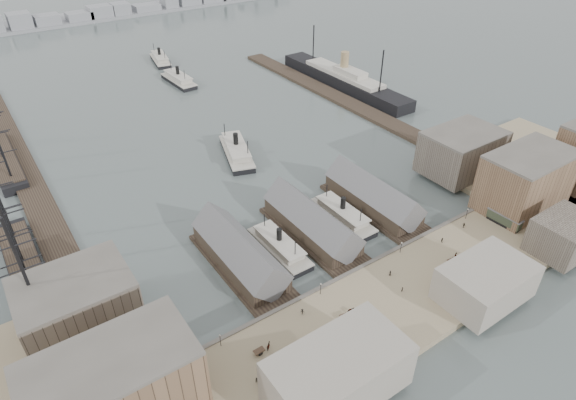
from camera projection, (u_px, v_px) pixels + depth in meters
ground at (346, 264)px, 141.75m from camera, size 900.00×900.00×0.00m
quay at (395, 303)px, 127.58m from camera, size 180.00×30.00×2.00m
seawall at (358, 271)px, 137.56m from camera, size 180.00×1.20×2.30m
east_land at (559, 179)px, 179.01m from camera, size 70.00×80.00×2.00m
west_wharf at (29, 183)px, 177.41m from camera, size 10.00×220.00×1.60m
east_wharf at (348, 103)px, 239.18m from camera, size 10.00×180.00×1.60m
ferry_shed_west at (240, 254)px, 138.41m from camera, size 14.00×42.00×12.60m
ferry_shed_center at (312, 223)px, 150.63m from camera, size 14.00×42.00×12.60m
ferry_shed_east at (373, 197)px, 162.84m from camera, size 14.00×42.00×12.60m
warehouse_west_front at (117, 391)px, 94.52m from camera, size 32.00×18.00×18.00m
warehouse_west_back at (78, 305)px, 116.06m from camera, size 26.00×20.00×14.00m
warehouse_east_front at (525, 181)px, 158.12m from camera, size 30.00×18.00×19.00m
warehouse_east_back at (461, 152)px, 178.55m from camera, size 28.00×20.00×15.00m
street_bldg_center at (486, 282)px, 125.43m from camera, size 24.00×16.00×10.00m
street_bldg_west at (338, 373)px, 101.38m from camera, size 30.00×16.00×12.00m
street_bldg_east at (564, 235)px, 140.91m from camera, size 18.00×14.00×11.00m
lamp_post_far_w at (220, 338)px, 113.20m from camera, size 0.44×0.44×3.92m
lamp_post_near_w at (321, 287)px, 127.29m from camera, size 0.44×0.44×3.92m
lamp_post_near_e at (401, 245)px, 141.38m from camera, size 0.44×0.44×3.92m
lamp_post_far_e at (467, 212)px, 155.47m from camera, size 0.44×0.44×3.92m
far_shore at (59, 18)px, 365.95m from camera, size 500.00×40.00×15.72m
ferry_docked_west at (279, 246)px, 145.19m from camera, size 7.65×25.51×9.11m
ferry_docked_east at (342, 215)px, 158.43m from camera, size 7.93×26.45×9.44m
ferry_open_near at (237, 151)px, 194.23m from camera, size 18.09×31.78×10.87m
ferry_open_mid at (179, 79)px, 262.33m from camera, size 9.60×28.60×10.10m
ferry_open_far at (160, 59)px, 291.36m from camera, size 12.80×27.77×9.55m
sailing_ship_near at (29, 277)px, 133.19m from camera, size 8.75×60.26×35.96m
sailing_ship_mid at (4, 160)px, 188.03m from camera, size 8.75×50.58×35.99m
ocean_steamer at (344, 79)px, 257.95m from camera, size 12.68×92.69×18.54m
tram at (504, 219)px, 153.19m from camera, size 3.48×11.56×4.07m
horse_cart_left at (266, 347)px, 113.31m from camera, size 4.70×1.52×1.73m
horse_cart_center at (350, 312)px, 122.38m from camera, size 5.04×2.14×1.69m
horse_cart_right at (456, 257)px, 139.80m from camera, size 4.81×2.23×1.72m
pedestrian_0 at (183, 367)px, 108.65m from camera, size 0.57×0.70×1.72m
pedestrian_1 at (257, 381)px, 105.72m from camera, size 0.81×0.97×1.83m
pedestrian_2 at (302, 312)px, 122.51m from camera, size 1.26×1.15×1.70m
pedestrian_3 at (362, 319)px, 120.42m from camera, size 0.85×1.00×1.61m
pedestrian_4 at (390, 273)px, 134.39m from camera, size 0.95×0.83×1.63m
pedestrian_5 at (402, 289)px, 129.16m from camera, size 0.68×0.59×1.57m
pedestrian_6 at (442, 240)px, 146.51m from camera, size 0.76×0.89×1.60m
pedestrian_7 at (466, 270)px, 135.51m from camera, size 1.15×0.91×1.56m
pedestrian_8 at (464, 225)px, 152.59m from camera, size 0.46×1.05×1.78m
pedestrian_9 at (526, 239)px, 147.04m from camera, size 0.62×0.88×1.69m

